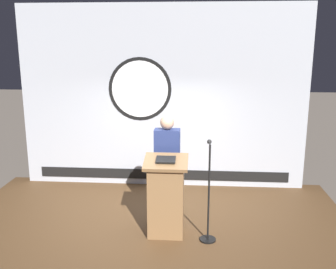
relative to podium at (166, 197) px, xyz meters
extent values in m
plane|color=#6B6056|center=(-0.24, 0.29, -0.89)|extent=(40.00, 40.00, 0.00)
cube|color=brown|center=(-0.24, 0.29, -0.74)|extent=(6.40, 4.00, 0.30)
cube|color=#B2B7C1|center=(-0.24, 2.14, 1.18)|extent=(5.59, 0.10, 3.56)
cylinder|color=black|center=(-0.67, 2.08, 1.36)|extent=(1.23, 0.02, 1.23)
cylinder|color=white|center=(-0.67, 2.08, 1.36)|extent=(1.10, 0.02, 1.10)
cube|color=black|center=(-0.24, 2.08, -0.37)|extent=(5.03, 0.02, 0.20)
cube|color=olive|center=(0.00, 0.00, -0.04)|extent=(0.52, 0.40, 1.11)
cube|color=olive|center=(0.00, 0.00, 0.54)|extent=(0.64, 0.50, 0.15)
cube|color=black|center=(0.00, -0.02, 0.59)|extent=(0.28, 0.20, 0.07)
cylinder|color=black|center=(-0.02, 0.48, -0.16)|extent=(0.26, 0.26, 0.87)
cube|color=navy|center=(-0.02, 0.48, 0.60)|extent=(0.40, 0.24, 0.64)
sphere|color=tan|center=(-0.02, 0.48, 1.03)|extent=(0.22, 0.22, 0.22)
cylinder|color=black|center=(0.63, -0.15, -0.58)|extent=(0.24, 0.24, 0.02)
cylinder|color=black|center=(0.63, -0.15, 0.13)|extent=(0.03, 0.03, 1.46)
cylinder|color=black|center=(0.63, 0.02, 0.81)|extent=(0.02, 0.34, 0.02)
sphere|color=#262626|center=(0.63, 0.19, 0.81)|extent=(0.07, 0.07, 0.07)
camera|label=1|loc=(0.43, -5.34, 2.23)|focal=41.32mm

